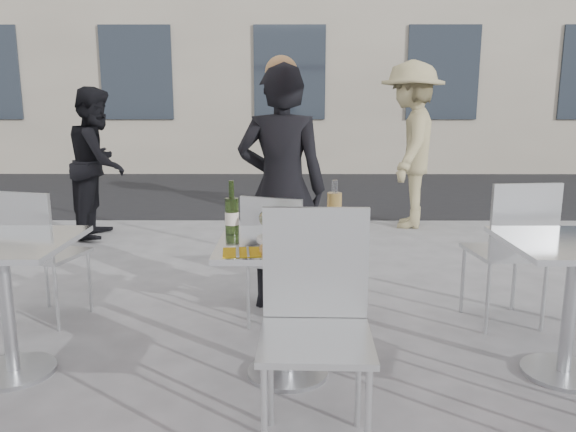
{
  "coord_description": "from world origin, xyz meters",
  "views": [
    {
      "loc": [
        0.01,
        -2.83,
        1.46
      ],
      "look_at": [
        0.0,
        0.15,
        0.85
      ],
      "focal_mm": 35.0,
      "sensor_mm": 36.0,
      "label": 1
    }
  ],
  "objects_px": {
    "pedestrian_b": "(410,145)",
    "carafe": "(334,211)",
    "sugar_shaker": "(322,230)",
    "wineglass_white_a": "(265,219)",
    "chair_far": "(277,251)",
    "salad_plate": "(278,232)",
    "side_table_right": "(573,280)",
    "pizza_near": "(291,248)",
    "pedestrian_a": "(98,163)",
    "side_chair_lfar": "(38,246)",
    "chair_near": "(316,309)",
    "woman_diner": "(282,189)",
    "side_chair_rfar": "(513,242)",
    "napkin_right": "(344,253)",
    "wine_bottle": "(232,214)",
    "main_table": "(288,279)",
    "wineglass_red_b": "(319,219)",
    "wineglass_red_a": "(312,219)",
    "napkin_left": "(242,252)",
    "wineglass_white_b": "(290,216)",
    "pizza_far": "(304,231)",
    "side_table_left": "(4,279)"
  },
  "relations": [
    {
      "from": "side_table_right",
      "to": "pizza_near",
      "type": "bearing_deg",
      "value": -172.52
    },
    {
      "from": "pedestrian_a",
      "to": "sugar_shaker",
      "type": "bearing_deg",
      "value": -147.9
    },
    {
      "from": "pedestrian_b",
      "to": "napkin_left",
      "type": "distance_m",
      "value": 4.27
    },
    {
      "from": "chair_near",
      "to": "sugar_shaker",
      "type": "height_order",
      "value": "chair_near"
    },
    {
      "from": "chair_far",
      "to": "wine_bottle",
      "type": "relative_size",
      "value": 3.0
    },
    {
      "from": "carafe",
      "to": "wineglass_red_b",
      "type": "relative_size",
      "value": 1.84
    },
    {
      "from": "side_chair_lfar",
      "to": "napkin_left",
      "type": "height_order",
      "value": "side_chair_lfar"
    },
    {
      "from": "side_chair_lfar",
      "to": "pizza_near",
      "type": "xyz_separation_m",
      "value": [
        1.65,
        -0.9,
        0.22
      ]
    },
    {
      "from": "salad_plate",
      "to": "side_table_right",
      "type": "bearing_deg",
      "value": -1.38
    },
    {
      "from": "main_table",
      "to": "pedestrian_a",
      "type": "bearing_deg",
      "value": 122.71
    },
    {
      "from": "side_table_right",
      "to": "woman_diner",
      "type": "height_order",
      "value": "woman_diner"
    },
    {
      "from": "woman_diner",
      "to": "chair_far",
      "type": "bearing_deg",
      "value": 93.34
    },
    {
      "from": "salad_plate",
      "to": "wineglass_white_a",
      "type": "distance_m",
      "value": 0.1
    },
    {
      "from": "sugar_shaker",
      "to": "napkin_right",
      "type": "height_order",
      "value": "sugar_shaker"
    },
    {
      "from": "woman_diner",
      "to": "napkin_right",
      "type": "bearing_deg",
      "value": 110.13
    },
    {
      "from": "side_chair_rfar",
      "to": "pizza_far",
      "type": "height_order",
      "value": "side_chair_rfar"
    },
    {
      "from": "pedestrian_a",
      "to": "side_chair_rfar",
      "type": "bearing_deg",
      "value": -129.14
    },
    {
      "from": "chair_far",
      "to": "chair_near",
      "type": "distance_m",
      "value": 1.24
    },
    {
      "from": "carafe",
      "to": "sugar_shaker",
      "type": "xyz_separation_m",
      "value": [
        -0.08,
        -0.18,
        -0.06
      ]
    },
    {
      "from": "sugar_shaker",
      "to": "wineglass_white_a",
      "type": "height_order",
      "value": "wineglass_white_a"
    },
    {
      "from": "pedestrian_b",
      "to": "wineglass_white_a",
      "type": "bearing_deg",
      "value": -6.51
    },
    {
      "from": "salad_plate",
      "to": "wineglass_red_b",
      "type": "distance_m",
      "value": 0.23
    },
    {
      "from": "side_table_right",
      "to": "sugar_shaker",
      "type": "distance_m",
      "value": 1.35
    },
    {
      "from": "carafe",
      "to": "wineglass_white_a",
      "type": "relative_size",
      "value": 1.84
    },
    {
      "from": "carafe",
      "to": "sugar_shaker",
      "type": "bearing_deg",
      "value": -114.1
    },
    {
      "from": "pizza_near",
      "to": "wine_bottle",
      "type": "bearing_deg",
      "value": 133.72
    },
    {
      "from": "chair_far",
      "to": "carafe",
      "type": "xyz_separation_m",
      "value": [
        0.32,
        -0.43,
        0.34
      ]
    },
    {
      "from": "pedestrian_a",
      "to": "wineglass_red_b",
      "type": "bearing_deg",
      "value": -147.94
    },
    {
      "from": "sugar_shaker",
      "to": "wineglass_white_b",
      "type": "distance_m",
      "value": 0.2
    },
    {
      "from": "side_table_right",
      "to": "wine_bottle",
      "type": "bearing_deg",
      "value": 175.62
    },
    {
      "from": "sugar_shaker",
      "to": "side_chair_rfar",
      "type": "bearing_deg",
      "value": 26.58
    },
    {
      "from": "side_chair_rfar",
      "to": "napkin_right",
      "type": "distance_m",
      "value": 1.49
    },
    {
      "from": "side_table_right",
      "to": "napkin_left",
      "type": "height_order",
      "value": "napkin_left"
    },
    {
      "from": "pedestrian_b",
      "to": "carafe",
      "type": "bearing_deg",
      "value": -2.23
    },
    {
      "from": "side_table_right",
      "to": "wine_bottle",
      "type": "xyz_separation_m",
      "value": [
        -1.8,
        0.14,
        0.32
      ]
    },
    {
      "from": "wine_bottle",
      "to": "wineglass_red_b",
      "type": "height_order",
      "value": "wine_bottle"
    },
    {
      "from": "main_table",
      "to": "wineglass_red_a",
      "type": "xyz_separation_m",
      "value": [
        0.13,
        0.04,
        0.32
      ]
    },
    {
      "from": "side_table_right",
      "to": "pizza_far",
      "type": "height_order",
      "value": "pizza_far"
    },
    {
      "from": "wine_bottle",
      "to": "carafe",
      "type": "relative_size",
      "value": 1.02
    },
    {
      "from": "chair_far",
      "to": "salad_plate",
      "type": "bearing_deg",
      "value": 110.6
    },
    {
      "from": "chair_near",
      "to": "woman_diner",
      "type": "xyz_separation_m",
      "value": [
        -0.17,
        1.64,
        0.26
      ]
    },
    {
      "from": "side_table_right",
      "to": "wineglass_white_b",
      "type": "xyz_separation_m",
      "value": [
        -1.49,
        0.12,
        0.32
      ]
    },
    {
      "from": "main_table",
      "to": "pizza_near",
      "type": "relative_size",
      "value": 2.43
    },
    {
      "from": "chair_far",
      "to": "side_chair_lfar",
      "type": "relative_size",
      "value": 0.98
    },
    {
      "from": "side_table_left",
      "to": "side_chair_rfar",
      "type": "relative_size",
      "value": 0.77
    },
    {
      "from": "side_table_right",
      "to": "pedestrian_a",
      "type": "bearing_deg",
      "value": 137.94
    },
    {
      "from": "wineglass_red_a",
      "to": "wineglass_red_b",
      "type": "bearing_deg",
      "value": -5.06
    },
    {
      "from": "side_chair_lfar",
      "to": "sugar_shaker",
      "type": "relative_size",
      "value": 8.48
    },
    {
      "from": "napkin_left",
      "to": "chair_near",
      "type": "bearing_deg",
      "value": -52.27
    },
    {
      "from": "wineglass_red_b",
      "to": "main_table",
      "type": "bearing_deg",
      "value": -168.79
    }
  ]
}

